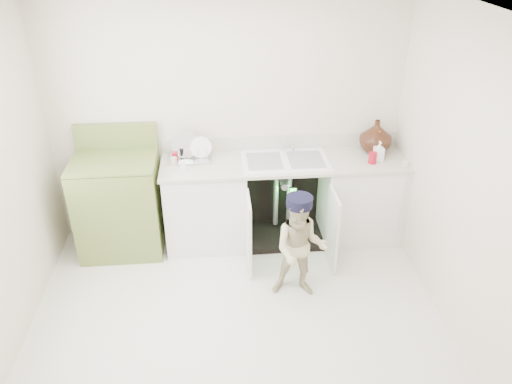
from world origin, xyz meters
TOP-DOWN VIEW (x-y plane):
  - ground at (0.00, 0.00)m, footprint 3.50×3.50m
  - room_shell at (0.00, 0.00)m, footprint 6.00×5.50m
  - counter_run at (0.58, 1.21)m, footprint 2.44×1.02m
  - avocado_stove at (-1.10, 1.18)m, footprint 0.80×0.65m
  - repair_worker at (0.57, 0.30)m, footprint 0.53×0.79m

SIDE VIEW (x-z plane):
  - ground at x=0.00m, z-range 0.00..0.00m
  - counter_run at x=0.58m, z-range -0.14..1.10m
  - repair_worker at x=0.57m, z-range 0.00..1.00m
  - avocado_stove at x=-1.10m, z-range -0.11..1.13m
  - room_shell at x=0.00m, z-range 0.62..1.88m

